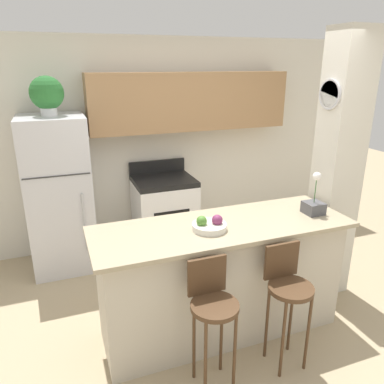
{
  "coord_description": "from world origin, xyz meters",
  "views": [
    {
      "loc": [
        -1.2,
        -2.51,
        2.24
      ],
      "look_at": [
        0.0,
        0.71,
        1.06
      ],
      "focal_mm": 35.0,
      "sensor_mm": 36.0,
      "label": 1
    }
  ],
  "objects_px": {
    "bar_stool_left": "(213,307)",
    "bar_stool_right": "(288,289)",
    "fruit_bowl": "(209,225)",
    "refrigerator": "(59,195)",
    "stove_range": "(165,213)",
    "orchid_vase": "(314,204)",
    "potted_plant_on_fridge": "(47,94)"
  },
  "relations": [
    {
      "from": "refrigerator",
      "to": "orchid_vase",
      "type": "xyz_separation_m",
      "value": [
        2.05,
        -1.71,
        0.23
      ]
    },
    {
      "from": "potted_plant_on_fridge",
      "to": "fruit_bowl",
      "type": "height_order",
      "value": "potted_plant_on_fridge"
    },
    {
      "from": "potted_plant_on_fridge",
      "to": "refrigerator",
      "type": "bearing_deg",
      "value": -63.41
    },
    {
      "from": "bar_stool_left",
      "to": "orchid_vase",
      "type": "height_order",
      "value": "orchid_vase"
    },
    {
      "from": "bar_stool_right",
      "to": "fruit_bowl",
      "type": "height_order",
      "value": "fruit_bowl"
    },
    {
      "from": "orchid_vase",
      "to": "bar_stool_right",
      "type": "bearing_deg",
      "value": -139.28
    },
    {
      "from": "bar_stool_right",
      "to": "fruit_bowl",
      "type": "bearing_deg",
      "value": 133.85
    },
    {
      "from": "bar_stool_right",
      "to": "orchid_vase",
      "type": "distance_m",
      "value": 0.83
    },
    {
      "from": "bar_stool_left",
      "to": "potted_plant_on_fridge",
      "type": "xyz_separation_m",
      "value": [
        -0.91,
        2.17,
        1.3
      ]
    },
    {
      "from": "refrigerator",
      "to": "fruit_bowl",
      "type": "xyz_separation_m",
      "value": [
        1.08,
        -1.7,
        0.18
      ]
    },
    {
      "from": "refrigerator",
      "to": "stove_range",
      "type": "xyz_separation_m",
      "value": [
        1.22,
        0.04,
        -0.4
      ]
    },
    {
      "from": "bar_stool_left",
      "to": "bar_stool_right",
      "type": "height_order",
      "value": "same"
    },
    {
      "from": "bar_stool_left",
      "to": "stove_range",
      "type": "bearing_deg",
      "value": 82.04
    },
    {
      "from": "refrigerator",
      "to": "orchid_vase",
      "type": "height_order",
      "value": "refrigerator"
    },
    {
      "from": "fruit_bowl",
      "to": "stove_range",
      "type": "bearing_deg",
      "value": 85.35
    },
    {
      "from": "refrigerator",
      "to": "potted_plant_on_fridge",
      "type": "distance_m",
      "value": 1.08
    },
    {
      "from": "stove_range",
      "to": "orchid_vase",
      "type": "relative_size",
      "value": 2.88
    },
    {
      "from": "stove_range",
      "to": "potted_plant_on_fridge",
      "type": "xyz_separation_m",
      "value": [
        -1.22,
        -0.04,
        1.48
      ]
    },
    {
      "from": "refrigerator",
      "to": "bar_stool_left",
      "type": "distance_m",
      "value": 2.36
    },
    {
      "from": "refrigerator",
      "to": "bar_stool_right",
      "type": "bearing_deg",
      "value": -54.95
    },
    {
      "from": "bar_stool_right",
      "to": "fruit_bowl",
      "type": "relative_size",
      "value": 3.56
    },
    {
      "from": "refrigerator",
      "to": "stove_range",
      "type": "distance_m",
      "value": 1.28
    },
    {
      "from": "stove_range",
      "to": "fruit_bowl",
      "type": "xyz_separation_m",
      "value": [
        -0.14,
        -1.75,
        0.58
      ]
    },
    {
      "from": "bar_stool_left",
      "to": "bar_stool_right",
      "type": "relative_size",
      "value": 1.0
    },
    {
      "from": "stove_range",
      "to": "bar_stool_right",
      "type": "bearing_deg",
      "value": -82.22
    },
    {
      "from": "bar_stool_left",
      "to": "bar_stool_right",
      "type": "xyz_separation_m",
      "value": [
        0.61,
        0.0,
        0.0
      ]
    },
    {
      "from": "orchid_vase",
      "to": "bar_stool_left",
      "type": "bearing_deg",
      "value": -158.18
    },
    {
      "from": "bar_stool_left",
      "to": "bar_stool_right",
      "type": "distance_m",
      "value": 0.61
    },
    {
      "from": "orchid_vase",
      "to": "stove_range",
      "type": "bearing_deg",
      "value": 115.44
    },
    {
      "from": "refrigerator",
      "to": "orchid_vase",
      "type": "bearing_deg",
      "value": -39.81
    },
    {
      "from": "stove_range",
      "to": "fruit_bowl",
      "type": "height_order",
      "value": "fruit_bowl"
    },
    {
      "from": "bar_stool_right",
      "to": "potted_plant_on_fridge",
      "type": "bearing_deg",
      "value": 125.05
    }
  ]
}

